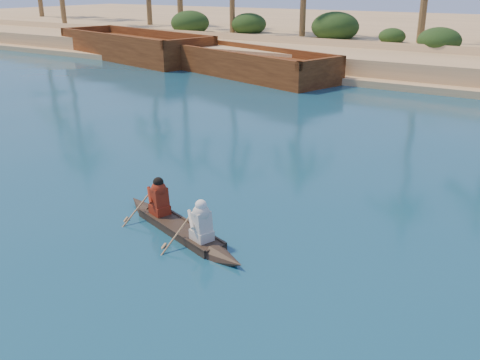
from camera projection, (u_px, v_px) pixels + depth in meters
The scene contains 4 objects.
ground at pixel (178, 332), 8.65m from camera, with size 160.00×160.00×0.00m, color navy.
canoe at pixel (180, 223), 11.99m from camera, with size 4.43×2.02×1.23m.
barge_left at pixel (134, 48), 39.06m from camera, with size 14.18×7.59×2.25m.
barge_mid at pixel (251, 65), 31.86m from camera, with size 11.71×6.69×1.85m.
Camera 1 is at (4.73, -5.58, 5.32)m, focal length 40.00 mm.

